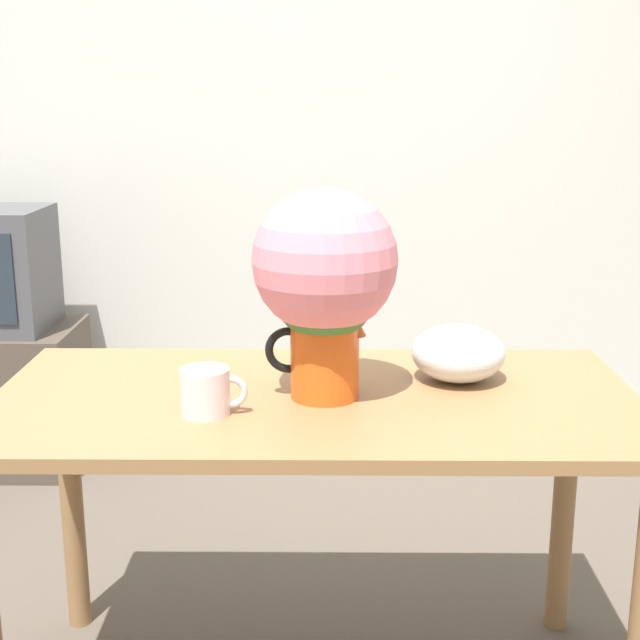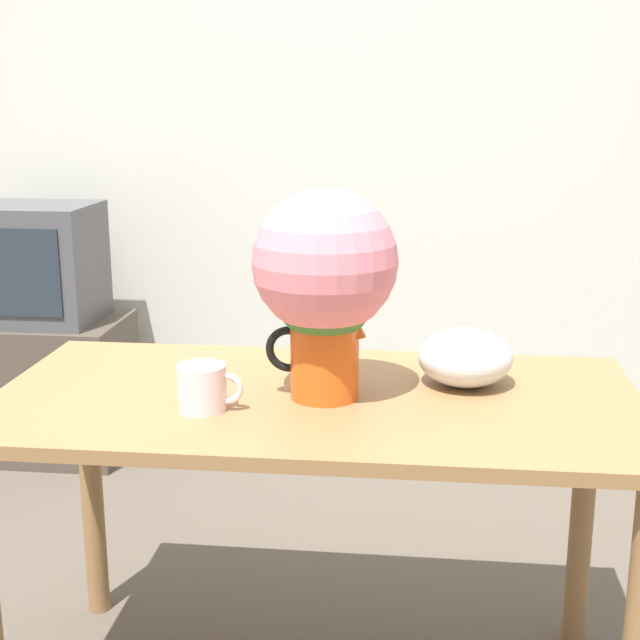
{
  "view_description": "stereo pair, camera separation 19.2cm",
  "coord_description": "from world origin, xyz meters",
  "px_view_note": "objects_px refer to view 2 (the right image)",
  "views": [
    {
      "loc": [
        0.23,
        -1.79,
        1.42
      ],
      "look_at": [
        0.22,
        0.07,
        0.95
      ],
      "focal_mm": 50.0,
      "sensor_mm": 36.0,
      "label": 1
    },
    {
      "loc": [
        0.43,
        -1.78,
        1.42
      ],
      "look_at": [
        0.22,
        0.07,
        0.95
      ],
      "focal_mm": 50.0,
      "sensor_mm": 36.0,
      "label": 2
    }
  ],
  "objects_px": {
    "tv_set": "(32,263)",
    "coffee_mug": "(203,388)",
    "white_bowl": "(465,357)",
    "flower_vase": "(325,277)"
  },
  "relations": [
    {
      "from": "coffee_mug",
      "to": "white_bowl",
      "type": "distance_m",
      "value": 0.6
    },
    {
      "from": "flower_vase",
      "to": "coffee_mug",
      "type": "relative_size",
      "value": 3.27
    },
    {
      "from": "tv_set",
      "to": "coffee_mug",
      "type": "bearing_deg",
      "value": -55.46
    },
    {
      "from": "flower_vase",
      "to": "white_bowl",
      "type": "height_order",
      "value": "flower_vase"
    },
    {
      "from": "white_bowl",
      "to": "tv_set",
      "type": "distance_m",
      "value": 2.08
    },
    {
      "from": "coffee_mug",
      "to": "white_bowl",
      "type": "relative_size",
      "value": 0.65
    },
    {
      "from": "coffee_mug",
      "to": "tv_set",
      "type": "height_order",
      "value": "tv_set"
    },
    {
      "from": "coffee_mug",
      "to": "white_bowl",
      "type": "bearing_deg",
      "value": 22.83
    },
    {
      "from": "coffee_mug",
      "to": "white_bowl",
      "type": "xyz_separation_m",
      "value": [
        0.56,
        0.23,
        0.02
      ]
    },
    {
      "from": "flower_vase",
      "to": "tv_set",
      "type": "relative_size",
      "value": 0.93
    }
  ]
}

